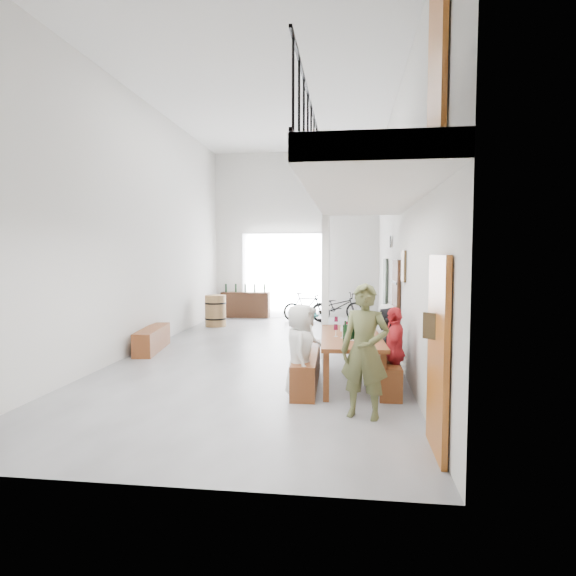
# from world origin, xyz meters

# --- Properties ---
(floor) EXTENTS (12.00, 12.00, 0.00)m
(floor) POSITION_xyz_m (0.00, 0.00, 0.00)
(floor) COLOR slate
(floor) RESTS_ON ground
(room_walls) EXTENTS (12.00, 12.00, 12.00)m
(room_walls) POSITION_xyz_m (0.00, 0.00, 3.55)
(room_walls) COLOR silver
(room_walls) RESTS_ON ground
(gateway_portal) EXTENTS (2.80, 0.08, 2.80)m
(gateway_portal) POSITION_xyz_m (-0.40, 5.94, 1.40)
(gateway_portal) COLOR white
(gateway_portal) RESTS_ON ground
(right_wall_decor) EXTENTS (0.07, 8.28, 5.07)m
(right_wall_decor) POSITION_xyz_m (2.70, -1.87, 1.74)
(right_wall_decor) COLOR #A65215
(right_wall_decor) RESTS_ON ground
(balcony) EXTENTS (1.52, 5.62, 4.00)m
(balcony) POSITION_xyz_m (1.98, -3.13, 2.96)
(balcony) COLOR white
(balcony) RESTS_ON ground
(tasting_table) EXTENTS (1.07, 2.38, 0.79)m
(tasting_table) POSITION_xyz_m (1.81, -2.25, 0.71)
(tasting_table) COLOR brown
(tasting_table) RESTS_ON ground
(bench_inner) EXTENTS (0.42, 2.27, 0.52)m
(bench_inner) POSITION_xyz_m (1.10, -2.31, 0.26)
(bench_inner) COLOR brown
(bench_inner) RESTS_ON ground
(bench_wall) EXTENTS (0.31, 2.12, 0.49)m
(bench_wall) POSITION_xyz_m (2.38, -2.22, 0.24)
(bench_wall) COLOR brown
(bench_wall) RESTS_ON ground
(tableware) EXTENTS (0.50, 1.60, 0.35)m
(tableware) POSITION_xyz_m (1.78, -2.24, 0.93)
(tableware) COLOR black
(tableware) RESTS_ON tasting_table
(side_bench) EXTENTS (0.64, 1.81, 0.50)m
(side_bench) POSITION_xyz_m (-2.50, -0.08, 0.25)
(side_bench) COLOR brown
(side_bench) RESTS_ON ground
(oak_barrel) EXTENTS (0.62, 0.62, 0.91)m
(oak_barrel) POSITION_xyz_m (-2.10, 3.58, 0.46)
(oak_barrel) COLOR olive
(oak_barrel) RESTS_ON ground
(serving_counter) EXTENTS (1.61, 0.47, 0.84)m
(serving_counter) POSITION_xyz_m (-1.66, 5.65, 0.42)
(serving_counter) COLOR #3C2110
(serving_counter) RESTS_ON ground
(counter_bottles) EXTENTS (1.36, 0.15, 0.28)m
(counter_bottles) POSITION_xyz_m (-1.66, 5.63, 0.98)
(counter_bottles) COLOR black
(counter_bottles) RESTS_ON serving_counter
(guest_left_a) EXTENTS (0.48, 0.70, 1.38)m
(guest_left_a) POSITION_xyz_m (1.06, -3.07, 0.69)
(guest_left_a) COLOR silver
(guest_left_a) RESTS_ON ground
(guest_left_b) EXTENTS (0.27, 0.41, 1.11)m
(guest_left_b) POSITION_xyz_m (1.01, -2.40, 0.56)
(guest_left_b) COLOR #247379
(guest_left_b) RESTS_ON ground
(guest_left_c) EXTENTS (0.48, 0.61, 1.21)m
(guest_left_c) POSITION_xyz_m (1.09, -1.80, 0.61)
(guest_left_c) COLOR silver
(guest_left_c) RESTS_ON ground
(guest_left_d) EXTENTS (0.62, 0.83, 1.15)m
(guest_left_d) POSITION_xyz_m (1.03, -1.40, 0.57)
(guest_left_d) COLOR #247379
(guest_left_d) RESTS_ON ground
(guest_right_a) EXTENTS (0.45, 0.82, 1.33)m
(guest_right_a) POSITION_xyz_m (2.45, -2.81, 0.66)
(guest_right_a) COLOR red
(guest_right_a) RESTS_ON ground
(guest_right_b) EXTENTS (0.64, 1.21, 1.25)m
(guest_right_b) POSITION_xyz_m (2.41, -2.15, 0.62)
(guest_right_b) COLOR black
(guest_right_b) RESTS_ON ground
(guest_right_c) EXTENTS (0.48, 0.66, 1.24)m
(guest_right_c) POSITION_xyz_m (2.45, -1.49, 0.62)
(guest_right_c) COLOR silver
(guest_right_c) RESTS_ON ground
(host_standing) EXTENTS (0.73, 0.58, 1.74)m
(host_standing) POSITION_xyz_m (1.98, -3.88, 0.87)
(host_standing) COLOR brown
(host_standing) RESTS_ON ground
(potted_plant) EXTENTS (0.47, 0.44, 0.42)m
(potted_plant) POSITION_xyz_m (2.45, 0.20, 0.21)
(potted_plant) COLOR #1A471A
(potted_plant) RESTS_ON ground
(bicycle_near) EXTENTS (1.80, 1.01, 0.90)m
(bicycle_near) POSITION_xyz_m (1.42, 5.27, 0.45)
(bicycle_near) COLOR black
(bicycle_near) RESTS_ON ground
(bicycle_far) EXTENTS (1.55, 0.67, 0.90)m
(bicycle_far) POSITION_xyz_m (0.46, 4.83, 0.45)
(bicycle_far) COLOR black
(bicycle_far) RESTS_ON ground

